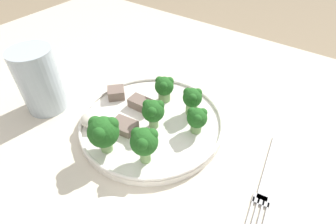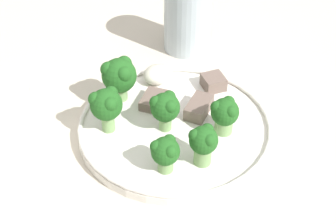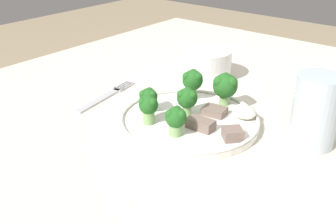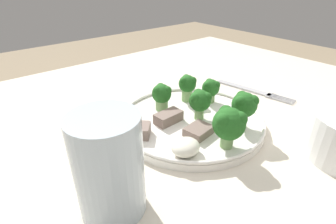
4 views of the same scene
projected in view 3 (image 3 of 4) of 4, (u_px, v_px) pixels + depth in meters
The scene contains 15 objects.
table at pixel (237, 153), 0.82m from camera, with size 1.21×1.12×0.77m.
dinner_plate at pixel (189, 120), 0.73m from camera, with size 0.26×0.26×0.02m.
fork at pixel (106, 96), 0.84m from camera, with size 0.05×0.18×0.00m.
cream_bowl at pixel (205, 64), 0.94m from camera, with size 0.12×0.12×0.07m.
drinking_glass at pixel (315, 115), 0.65m from camera, with size 0.08×0.08×0.12m.
broccoli_floret_near_rim_left at pixel (149, 106), 0.70m from camera, with size 0.04×0.03×0.05m.
broccoli_floret_center_left at pixel (225, 85), 0.76m from camera, with size 0.05×0.05×0.06m.
broccoli_floret_back_left at pixel (187, 98), 0.72m from camera, with size 0.04×0.04×0.05m.
broccoli_floret_front_left at pixel (176, 118), 0.66m from camera, with size 0.04×0.04×0.05m.
broccoli_floret_center_back at pixel (149, 98), 0.74m from camera, with size 0.04×0.03×0.05m.
broccoli_floret_mid_cluster at pixel (193, 80), 0.79m from camera, with size 0.04×0.04×0.06m.
meat_slice_front_slice at pixel (201, 124), 0.69m from camera, with size 0.05×0.03×0.02m.
meat_slice_middle_slice at pixel (214, 111), 0.74m from camera, with size 0.05×0.04×0.01m.
meat_slice_rear_slice at pixel (233, 134), 0.66m from camera, with size 0.04×0.04×0.02m.
sauce_dollop at pixel (245, 112), 0.73m from camera, with size 0.04×0.04×0.02m.
Camera 3 is at (0.33, -0.63, 1.11)m, focal length 42.00 mm.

